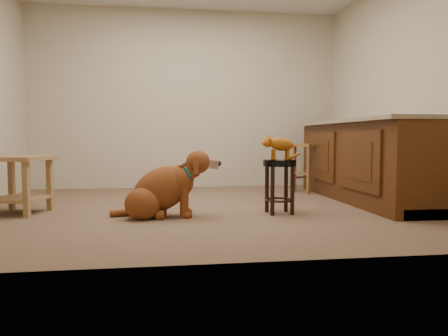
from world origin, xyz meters
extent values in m
cube|color=brown|center=(0.00, 0.00, 0.00)|extent=(4.50, 4.00, 0.01)
cube|color=beige|center=(0.00, 2.00, 1.30)|extent=(4.50, 0.04, 2.60)
cube|color=beige|center=(0.00, -2.00, 1.30)|extent=(4.50, 0.04, 2.60)
cube|color=beige|center=(2.25, 0.00, 1.30)|extent=(0.04, 4.00, 2.60)
cube|color=#4C270D|center=(1.95, 0.30, 0.45)|extent=(0.60, 2.50, 0.90)
cube|color=gray|center=(1.92, 0.30, 0.92)|extent=(0.70, 2.56, 0.04)
cube|color=black|center=(1.99, 0.30, 0.05)|extent=(0.52, 2.50, 0.10)
cube|color=#4C270D|center=(1.64, -0.25, 0.50)|extent=(0.02, 0.90, 0.62)
cube|color=#4C270D|center=(1.64, 0.85, 0.50)|extent=(0.02, 0.90, 0.62)
cube|color=#3F1F0A|center=(1.63, -0.25, 0.50)|extent=(0.02, 0.60, 0.40)
cube|color=#3F1F0A|center=(1.63, 0.85, 0.50)|extent=(0.02, 0.60, 0.40)
cylinder|color=black|center=(0.85, -0.30, 0.23)|extent=(0.04, 0.04, 0.46)
cylinder|color=black|center=(0.65, -0.31, 0.23)|extent=(0.04, 0.04, 0.46)
cylinder|color=black|center=(0.85, -0.50, 0.23)|extent=(0.04, 0.04, 0.46)
cylinder|color=black|center=(0.66, -0.50, 0.23)|extent=(0.04, 0.04, 0.46)
torus|color=black|center=(0.75, -0.40, 0.13)|extent=(0.28, 0.28, 0.02)
cylinder|color=black|center=(0.75, -0.40, 0.50)|extent=(0.32, 0.32, 0.06)
cube|color=brown|center=(1.66, 1.33, 0.31)|extent=(0.05, 0.05, 0.62)
cube|color=brown|center=(1.41, 1.22, 0.31)|extent=(0.05, 0.05, 0.62)
cube|color=brown|center=(1.78, 1.07, 0.31)|extent=(0.05, 0.05, 0.62)
cube|color=brown|center=(1.52, 0.96, 0.31)|extent=(0.05, 0.05, 0.62)
cube|color=brown|center=(1.59, 1.14, 0.64)|extent=(0.47, 0.47, 0.04)
cube|color=olive|center=(-1.50, 0.11, 0.26)|extent=(0.06, 0.06, 0.52)
cube|color=olive|center=(-1.90, 0.22, 0.26)|extent=(0.06, 0.06, 0.52)
cube|color=olive|center=(-1.61, -0.29, 0.26)|extent=(0.06, 0.06, 0.52)
cube|color=olive|center=(-1.75, -0.04, 0.54)|extent=(0.66, 0.66, 0.04)
cube|color=olive|center=(-1.75, -0.04, 0.14)|extent=(0.56, 0.56, 0.03)
ellipsoid|color=#652F13|center=(-0.53, -0.28, 0.14)|extent=(0.35, 0.29, 0.30)
ellipsoid|color=#652F13|center=(-0.55, -0.52, 0.14)|extent=(0.35, 0.29, 0.30)
cylinder|color=#652F13|center=(-0.37, -0.28, 0.04)|extent=(0.08, 0.10, 0.09)
cylinder|color=#652F13|center=(-0.40, -0.55, 0.04)|extent=(0.08, 0.10, 0.09)
ellipsoid|color=#652F13|center=(-0.38, -0.42, 0.26)|extent=(0.70, 0.41, 0.60)
ellipsoid|color=#652F13|center=(-0.21, -0.43, 0.33)|extent=(0.27, 0.30, 0.31)
cylinder|color=#652F13|center=(-0.16, -0.35, 0.18)|extent=(0.08, 0.08, 0.35)
cylinder|color=#652F13|center=(-0.18, -0.52, 0.18)|extent=(0.08, 0.08, 0.35)
sphere|color=#652F13|center=(-0.14, -0.35, 0.02)|extent=(0.09, 0.09, 0.09)
sphere|color=#652F13|center=(-0.15, -0.52, 0.02)|extent=(0.09, 0.09, 0.09)
cylinder|color=#652F13|center=(-0.13, -0.44, 0.43)|extent=(0.23, 0.18, 0.22)
ellipsoid|color=#652F13|center=(-0.04, -0.44, 0.51)|extent=(0.24, 0.22, 0.21)
cube|color=#8C6E57|center=(0.08, -0.45, 0.49)|extent=(0.15, 0.09, 0.10)
sphere|color=black|center=(0.15, -0.46, 0.50)|extent=(0.05, 0.05, 0.05)
cube|color=#652F13|center=(-0.05, -0.35, 0.48)|extent=(0.05, 0.06, 0.16)
cube|color=#652F13|center=(-0.07, -0.54, 0.48)|extent=(0.05, 0.06, 0.16)
torus|color=#0C6461|center=(-0.13, -0.44, 0.42)|extent=(0.14, 0.21, 0.19)
cylinder|color=#D8BF4C|center=(-0.09, -0.44, 0.35)|extent=(0.01, 0.04, 0.04)
cylinder|color=#652F13|center=(-0.72, -0.34, 0.03)|extent=(0.29, 0.14, 0.06)
ellipsoid|color=#A55310|center=(0.76, -0.40, 0.67)|extent=(0.26, 0.13, 0.16)
cylinder|color=#A55310|center=(0.69, -0.37, 0.58)|extent=(0.02, 0.02, 0.10)
sphere|color=#A55310|center=(0.69, -0.37, 0.54)|extent=(0.03, 0.03, 0.03)
cylinder|color=#A55310|center=(0.69, -0.44, 0.58)|extent=(0.02, 0.02, 0.10)
sphere|color=#A55310|center=(0.69, -0.44, 0.54)|extent=(0.03, 0.03, 0.03)
cylinder|color=#A55310|center=(0.83, -0.37, 0.58)|extent=(0.02, 0.02, 0.10)
sphere|color=#A55310|center=(0.83, -0.37, 0.54)|extent=(0.03, 0.03, 0.03)
cylinder|color=#A55310|center=(0.83, -0.43, 0.58)|extent=(0.02, 0.02, 0.10)
sphere|color=#A55310|center=(0.83, -0.43, 0.54)|extent=(0.03, 0.03, 0.03)
sphere|color=#A55310|center=(0.63, -0.40, 0.69)|extent=(0.09, 0.09, 0.09)
sphere|color=#A55310|center=(0.59, -0.41, 0.68)|extent=(0.04, 0.04, 0.04)
sphere|color=brown|center=(0.58, -0.41, 0.68)|extent=(0.01, 0.01, 0.01)
cone|color=#A55310|center=(0.64, -0.38, 0.74)|extent=(0.04, 0.04, 0.04)
cone|color=#C66B60|center=(0.64, -0.38, 0.74)|extent=(0.02, 0.02, 0.03)
cone|color=#A55310|center=(0.64, -0.43, 0.74)|extent=(0.04, 0.04, 0.04)
cone|color=#C66B60|center=(0.64, -0.43, 0.74)|extent=(0.02, 0.02, 0.03)
cylinder|color=#A55310|center=(0.89, -0.36, 0.55)|extent=(0.18, 0.11, 0.09)
camera|label=1|loc=(-0.38, -4.48, 0.74)|focal=35.00mm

